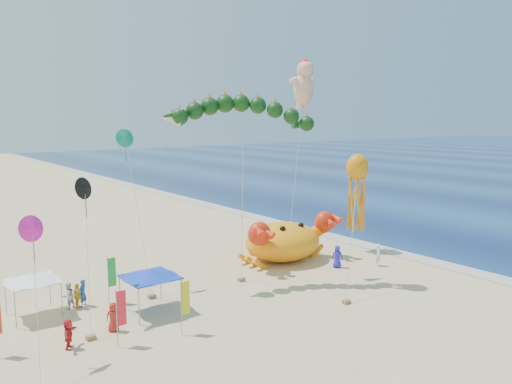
{
  "coord_description": "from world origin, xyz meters",
  "views": [
    {
      "loc": [
        -24.48,
        -27.27,
        11.97
      ],
      "look_at": [
        -2.0,
        2.0,
        6.5
      ],
      "focal_mm": 35.0,
      "sensor_mm": 36.0,
      "label": 1
    }
  ],
  "objects_px": {
    "octopus_kite": "(357,187)",
    "cherub_kite": "(304,83)",
    "dragon_kite": "(241,117)",
    "canopy_blue": "(150,274)",
    "canopy_white": "(32,278)",
    "crab_inflatable": "(284,240)"
  },
  "relations": [
    {
      "from": "dragon_kite",
      "to": "canopy_white",
      "type": "xyz_separation_m",
      "value": [
        -13.82,
        2.5,
        -9.62
      ]
    },
    {
      "from": "crab_inflatable",
      "to": "dragon_kite",
      "type": "height_order",
      "value": "dragon_kite"
    },
    {
      "from": "dragon_kite",
      "to": "octopus_kite",
      "type": "relative_size",
      "value": 1.4
    },
    {
      "from": "dragon_kite",
      "to": "canopy_blue",
      "type": "relative_size",
      "value": 3.93
    },
    {
      "from": "crab_inflatable",
      "to": "dragon_kite",
      "type": "bearing_deg",
      "value": -158.33
    },
    {
      "from": "dragon_kite",
      "to": "canopy_white",
      "type": "relative_size",
      "value": 4.25
    },
    {
      "from": "dragon_kite",
      "to": "cherub_kite",
      "type": "height_order",
      "value": "cherub_kite"
    },
    {
      "from": "cherub_kite",
      "to": "canopy_blue",
      "type": "height_order",
      "value": "cherub_kite"
    },
    {
      "from": "canopy_blue",
      "to": "canopy_white",
      "type": "xyz_separation_m",
      "value": [
        -5.99,
        3.61,
        -0.0
      ]
    },
    {
      "from": "cherub_kite",
      "to": "canopy_white",
      "type": "relative_size",
      "value": 5.5
    },
    {
      "from": "cherub_kite",
      "to": "octopus_kite",
      "type": "bearing_deg",
      "value": -111.86
    },
    {
      "from": "dragon_kite",
      "to": "cherub_kite",
      "type": "relative_size",
      "value": 0.77
    },
    {
      "from": "crab_inflatable",
      "to": "canopy_blue",
      "type": "xyz_separation_m",
      "value": [
        -13.98,
        -3.56,
        0.67
      ]
    },
    {
      "from": "dragon_kite",
      "to": "canopy_white",
      "type": "distance_m",
      "value": 17.02
    },
    {
      "from": "cherub_kite",
      "to": "canopy_white",
      "type": "height_order",
      "value": "cherub_kite"
    },
    {
      "from": "dragon_kite",
      "to": "crab_inflatable",
      "type": "bearing_deg",
      "value": 21.67
    },
    {
      "from": "canopy_white",
      "to": "crab_inflatable",
      "type": "bearing_deg",
      "value": -0.16
    },
    {
      "from": "cherub_kite",
      "to": "canopy_blue",
      "type": "distance_m",
      "value": 22.9
    },
    {
      "from": "octopus_kite",
      "to": "cherub_kite",
      "type": "bearing_deg",
      "value": 68.14
    },
    {
      "from": "canopy_blue",
      "to": "crab_inflatable",
      "type": "bearing_deg",
      "value": 14.28
    },
    {
      "from": "cherub_kite",
      "to": "canopy_white",
      "type": "bearing_deg",
      "value": -174.69
    },
    {
      "from": "cherub_kite",
      "to": "octopus_kite",
      "type": "xyz_separation_m",
      "value": [
        -3.98,
        -9.92,
        -7.91
      ]
    }
  ]
}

